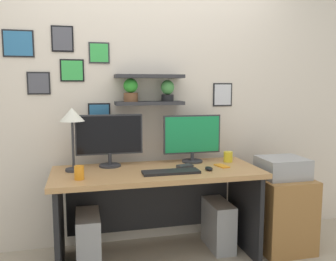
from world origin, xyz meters
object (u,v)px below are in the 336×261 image
at_px(desk, 156,193).
at_px(monitor_left, 109,138).
at_px(keyboard, 171,172).
at_px(monitor_right, 192,137).
at_px(printer, 282,168).
at_px(desk_lamp, 72,120).
at_px(pen_cup, 79,173).
at_px(drawer_cabinet, 281,212).
at_px(computer_tower_right, 218,225).
at_px(computer_mouse, 209,169).
at_px(cell_phone, 222,166).
at_px(computer_tower_left, 88,241).
at_px(scissors_tray, 185,166).
at_px(coffee_mug, 228,157).

height_order(desk, monitor_left, monitor_left).
height_order(desk, keyboard, keyboard).
height_order(monitor_left, monitor_right, monitor_left).
height_order(desk, printer, printer).
xyz_separation_m(desk_lamp, pen_cup, (0.04, -0.27, -0.35)).
height_order(desk, pen_cup, pen_cup).
height_order(pen_cup, printer, pen_cup).
distance_m(monitor_left, monitor_right, 0.72).
height_order(drawer_cabinet, computer_tower_right, drawer_cabinet).
bearing_deg(pen_cup, computer_mouse, 2.17).
bearing_deg(pen_cup, cell_phone, 7.07).
bearing_deg(computer_tower_left, computer_mouse, -6.61).
bearing_deg(scissors_tray, computer_mouse, -40.05).
bearing_deg(coffee_mug, keyboard, -154.56).
height_order(pen_cup, scissors_tray, pen_cup).
xyz_separation_m(keyboard, computer_tower_left, (-0.63, 0.13, -0.54)).
relative_size(scissors_tray, printer, 0.32).
bearing_deg(computer_tower_left, cell_phone, -0.24).
bearing_deg(desk, scissors_tray, -9.82).
bearing_deg(desk, pen_cup, -160.76).
height_order(keyboard, computer_tower_left, keyboard).
height_order(coffee_mug, computer_tower_left, coffee_mug).
height_order(monitor_left, scissors_tray, monitor_left).
xyz_separation_m(keyboard, coffee_mug, (0.59, 0.28, 0.04)).
relative_size(printer, computer_tower_left, 0.88).
bearing_deg(monitor_left, scissors_tray, -18.90).
height_order(monitor_left, computer_tower_left, monitor_left).
height_order(desk, drawer_cabinet, desk).
bearing_deg(cell_phone, printer, -14.85).
xyz_separation_m(desk, computer_mouse, (0.39, -0.17, 0.22)).
bearing_deg(cell_phone, coffee_mug, 40.49).
xyz_separation_m(keyboard, desk_lamp, (-0.73, 0.25, 0.39)).
height_order(computer_mouse, drawer_cabinet, computer_mouse).
bearing_deg(monitor_right, desk_lamp, -174.31).
xyz_separation_m(keyboard, computer_tower_right, (0.48, 0.22, -0.55)).
bearing_deg(monitor_right, monitor_left, 180.00).
xyz_separation_m(cell_phone, computer_tower_right, (0.02, 0.09, -0.55)).
xyz_separation_m(desk_lamp, printer, (1.74, -0.16, -0.43)).
xyz_separation_m(monitor_left, coffee_mug, (1.03, -0.07, -0.19)).
height_order(monitor_left, pen_cup, monitor_left).
height_order(desk_lamp, printer, desk_lamp).
height_order(monitor_left, cell_phone, monitor_left).
bearing_deg(computer_mouse, coffee_mug, 43.65).
bearing_deg(keyboard, computer_mouse, 2.96).
xyz_separation_m(drawer_cabinet, printer, (0.00, 0.00, 0.40)).
bearing_deg(computer_tower_left, desk, 6.57).
height_order(monitor_left, computer_mouse, monitor_left).
bearing_deg(keyboard, desk_lamp, 160.91).
distance_m(pen_cup, printer, 1.70).
distance_m(monitor_right, computer_tower_right, 0.80).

